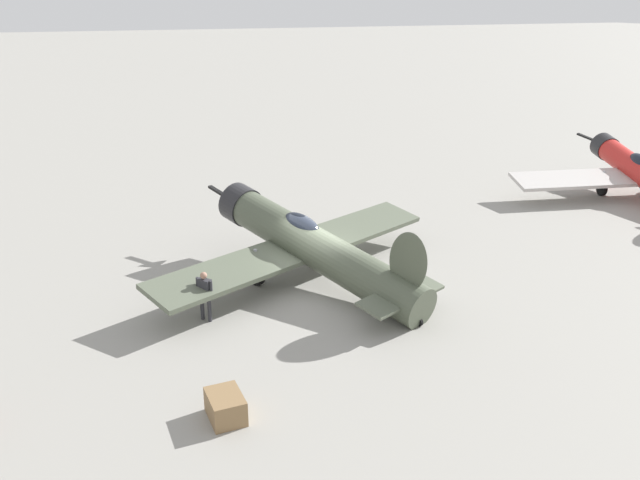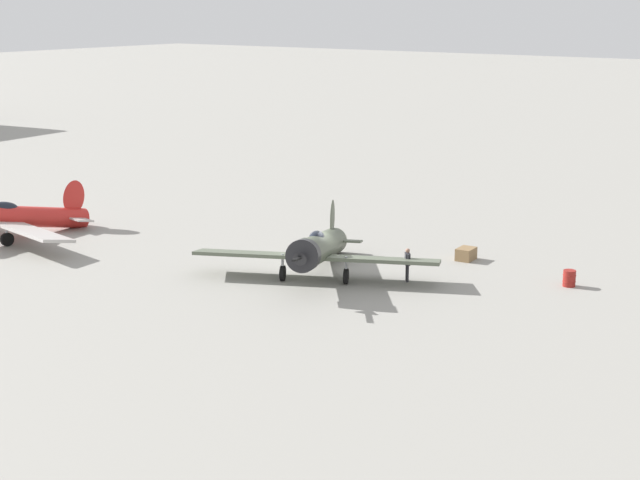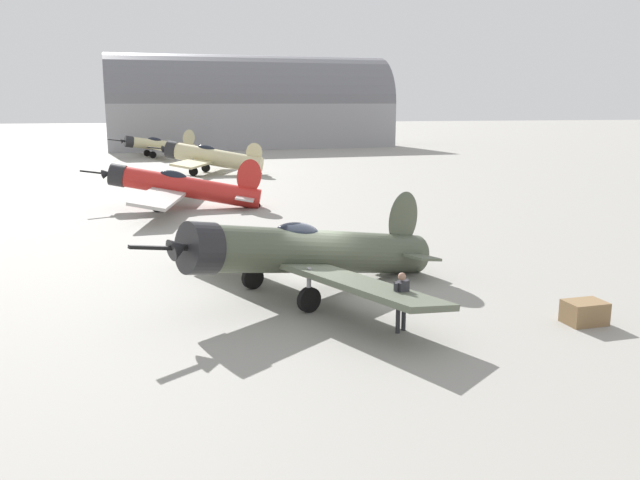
{
  "view_description": "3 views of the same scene",
  "coord_description": "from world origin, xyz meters",
  "px_view_note": "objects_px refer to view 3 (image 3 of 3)",
  "views": [
    {
      "loc": [
        -7.52,
        -20.88,
        10.11
      ],
      "look_at": [
        0.0,
        0.0,
        1.8
      ],
      "focal_mm": 36.67,
      "sensor_mm": 36.0,
      "label": 1
    },
    {
      "loc": [
        -28.47,
        40.06,
        13.97
      ],
      "look_at": [
        0.0,
        0.0,
        1.8
      ],
      "focal_mm": 54.52,
      "sensor_mm": 36.0,
      "label": 2
    },
    {
      "loc": [
        -21.13,
        4.7,
        6.38
      ],
      "look_at": [
        0.0,
        0.0,
        1.8
      ],
      "focal_mm": 36.43,
      "sensor_mm": 36.0,
      "label": 3
    }
  ],
  "objects_px": {
    "airplane_mid_apron": "(180,187)",
    "ground_crew_mechanic": "(401,296)",
    "airplane_far_line": "(210,157)",
    "airplane_outer_stand": "(158,145)",
    "airplane_foreground": "(308,252)",
    "equipment_crate": "(585,312)"
  },
  "relations": [
    {
      "from": "airplane_mid_apron",
      "to": "airplane_outer_stand",
      "type": "relative_size",
      "value": 1.02
    },
    {
      "from": "equipment_crate",
      "to": "airplane_foreground",
      "type": "bearing_deg",
      "value": 56.79
    },
    {
      "from": "airplane_far_line",
      "to": "equipment_crate",
      "type": "bearing_deg",
      "value": 122.8
    },
    {
      "from": "airplane_far_line",
      "to": "airplane_outer_stand",
      "type": "relative_size",
      "value": 0.9
    },
    {
      "from": "airplane_foreground",
      "to": "ground_crew_mechanic",
      "type": "relative_size",
      "value": 7.07
    },
    {
      "from": "ground_crew_mechanic",
      "to": "airplane_far_line",
      "type": "bearing_deg",
      "value": 145.08
    },
    {
      "from": "airplane_far_line",
      "to": "airplane_outer_stand",
      "type": "xyz_separation_m",
      "value": [
        20.79,
        5.12,
        -0.15
      ]
    },
    {
      "from": "airplane_outer_stand",
      "to": "equipment_crate",
      "type": "distance_m",
      "value": 66.07
    },
    {
      "from": "ground_crew_mechanic",
      "to": "airplane_outer_stand",
      "type": "bearing_deg",
      "value": 148.36
    },
    {
      "from": "airplane_mid_apron",
      "to": "airplane_outer_stand",
      "type": "xyz_separation_m",
      "value": [
        40.08,
        2.2,
        0.07
      ]
    },
    {
      "from": "airplane_far_line",
      "to": "ground_crew_mechanic",
      "type": "distance_m",
      "value": 43.45
    },
    {
      "from": "airplane_outer_stand",
      "to": "airplane_mid_apron",
      "type": "bearing_deg",
      "value": 78.15
    },
    {
      "from": "airplane_foreground",
      "to": "airplane_outer_stand",
      "type": "height_order",
      "value": "airplane_outer_stand"
    },
    {
      "from": "airplane_foreground",
      "to": "equipment_crate",
      "type": "height_order",
      "value": "airplane_foreground"
    },
    {
      "from": "airplane_far_line",
      "to": "ground_crew_mechanic",
      "type": "relative_size",
      "value": 6.93
    },
    {
      "from": "ground_crew_mechanic",
      "to": "airplane_foreground",
      "type": "bearing_deg",
      "value": 164.22
    },
    {
      "from": "airplane_foreground",
      "to": "airplane_mid_apron",
      "type": "distance_m",
      "value": 20.18
    },
    {
      "from": "airplane_mid_apron",
      "to": "airplane_far_line",
      "type": "xyz_separation_m",
      "value": [
        19.29,
        -2.91,
        0.22
      ]
    },
    {
      "from": "airplane_outer_stand",
      "to": "equipment_crate",
      "type": "xyz_separation_m",
      "value": [
        -64.65,
        -13.57,
        -1.06
      ]
    },
    {
      "from": "airplane_mid_apron",
      "to": "airplane_far_line",
      "type": "distance_m",
      "value": 19.51
    },
    {
      "from": "airplane_foreground",
      "to": "ground_crew_mechanic",
      "type": "bearing_deg",
      "value": 87.64
    },
    {
      "from": "airplane_mid_apron",
      "to": "ground_crew_mechanic",
      "type": "bearing_deg",
      "value": 114.42
    }
  ]
}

